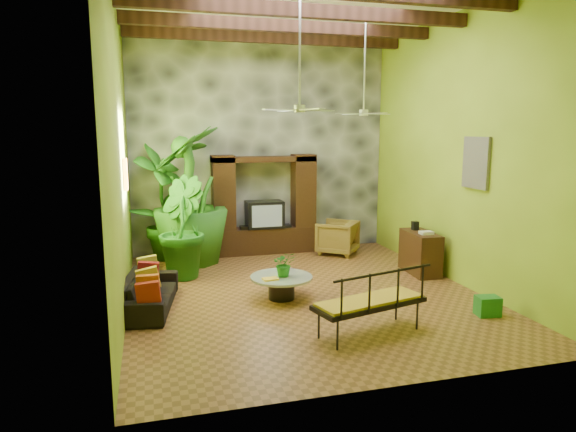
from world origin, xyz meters
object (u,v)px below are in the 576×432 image
object	(u,v)px
tall_plant_b	(180,227)
sofa	(149,292)
tall_plant_c	(190,196)
coffee_table	(281,284)
ceiling_fan_back	(364,102)
tall_plant_a	(163,202)
green_bin	(488,306)
wicker_armchair	(337,237)
iron_bench	(372,300)
ceiling_fan_front	(300,96)
entertainment_center	(264,212)
side_console	(420,253)

from	to	relation	value
tall_plant_b	sofa	bearing A→B (deg)	-110.15
tall_plant_b	tall_plant_c	world-z (taller)	tall_plant_c
tall_plant_b	coffee_table	distance (m)	2.51
ceiling_fan_back	tall_plant_a	distance (m)	4.81
green_bin	wicker_armchair	bearing A→B (deg)	100.85
iron_bench	ceiling_fan_front	bearing A→B (deg)	93.50
ceiling_fan_back	tall_plant_c	xyz separation A→B (m)	(-3.34, 1.46, -1.93)
entertainment_center	sofa	bearing A→B (deg)	-129.33
ceiling_fan_back	side_console	size ratio (longest dim) A/B	1.77
entertainment_center	green_bin	bearing A→B (deg)	-63.68
wicker_armchair	iron_bench	xyz separation A→B (m)	(-1.25, -4.66, 0.14)
entertainment_center	ceiling_fan_back	size ratio (longest dim) A/B	1.29
sofa	green_bin	size ratio (longest dim) A/B	5.33
entertainment_center	ceiling_fan_back	world-z (taller)	ceiling_fan_back
tall_plant_c	coffee_table	world-z (taller)	tall_plant_c
ceiling_fan_front	wicker_armchair	distance (m)	4.60
sofa	iron_bench	size ratio (longest dim) A/B	1.06
coffee_table	iron_bench	world-z (taller)	iron_bench
tall_plant_c	iron_bench	size ratio (longest dim) A/B	1.68
entertainment_center	sofa	world-z (taller)	entertainment_center
ceiling_fan_front	coffee_table	xyz separation A→B (m)	(-0.25, 0.20, -3.15)
wicker_armchair	coffee_table	bearing A→B (deg)	1.87
entertainment_center	wicker_armchair	distance (m)	1.80
tall_plant_c	iron_bench	xyz separation A→B (m)	(2.10, -4.75, -0.94)
ceiling_fan_front	coffee_table	size ratio (longest dim) A/B	1.75
tall_plant_a	tall_plant_b	size ratio (longest dim) A/B	1.30
ceiling_fan_back	tall_plant_b	world-z (taller)	ceiling_fan_back
iron_bench	green_bin	distance (m)	2.14
sofa	tall_plant_a	world-z (taller)	tall_plant_a
tall_plant_c	coffee_table	bearing A→B (deg)	-65.81
ceiling_fan_front	wicker_armchair	bearing A→B (deg)	58.66
side_console	entertainment_center	bearing A→B (deg)	140.10
sofa	tall_plant_c	bearing A→B (deg)	-8.76
iron_bench	sofa	bearing A→B (deg)	131.61
tall_plant_b	iron_bench	bearing A→B (deg)	-57.19
tall_plant_c	green_bin	distance (m)	6.28
wicker_armchair	side_console	size ratio (longest dim) A/B	0.82
side_console	iron_bench	bearing A→B (deg)	-126.55
entertainment_center	green_bin	xyz separation A→B (m)	(2.46, -4.97, -0.81)
tall_plant_b	green_bin	bearing A→B (deg)	-37.53
entertainment_center	coffee_table	xyz separation A→B (m)	(-0.45, -3.34, -0.71)
coffee_table	sofa	bearing A→B (deg)	177.33
iron_bench	tall_plant_c	bearing A→B (deg)	98.93
tall_plant_a	green_bin	distance (m)	6.92
ceiling_fan_back	sofa	distance (m)	5.44
coffee_table	side_console	size ratio (longest dim) A/B	1.01
wicker_armchair	tall_plant_a	distance (m)	4.05
entertainment_center	sofa	distance (m)	4.24
entertainment_center	sofa	xyz separation A→B (m)	(-2.65, -3.23, -0.69)
entertainment_center	tall_plant_c	bearing A→B (deg)	-164.55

